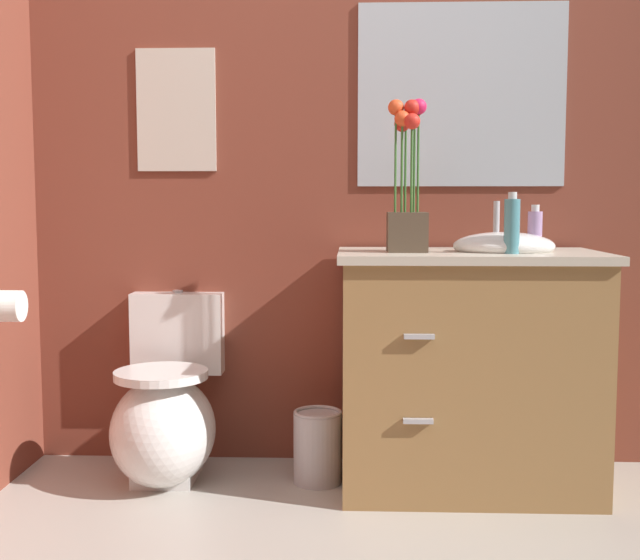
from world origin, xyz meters
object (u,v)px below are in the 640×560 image
object	(u,v)px
toilet_paper_roll	(6,306)
wall_mirror	(461,95)
lotion_bottle	(535,230)
wall_poster	(176,110)
trash_bin	(318,446)
flower_vase	(407,191)
soap_bottle	(512,225)
vanity_cabinet	(469,367)
toilet	(166,416)

from	to	relation	value
toilet_paper_roll	wall_mirror	bearing A→B (deg)	16.01
lotion_bottle	wall_poster	size ratio (longest dim) A/B	0.35
trash_bin	flower_vase	bearing A→B (deg)	-8.08
flower_vase	wall_mirror	bearing A→B (deg)	54.66
soap_bottle	flower_vase	bearing A→B (deg)	166.40
vanity_cabinet	toilet_paper_roll	bearing A→B (deg)	-174.01
toilet	trash_bin	bearing A→B (deg)	-0.70
trash_bin	wall_poster	bearing A→B (deg)	154.17
vanity_cabinet	flower_vase	xyz separation A→B (m)	(-0.23, -0.03, 0.63)
vanity_cabinet	soap_bottle	world-z (taller)	soap_bottle
vanity_cabinet	wall_mirror	distance (m)	1.05
soap_bottle	wall_poster	size ratio (longest dim) A/B	0.44
flower_vase	soap_bottle	world-z (taller)	flower_vase
soap_bottle	trash_bin	world-z (taller)	soap_bottle
lotion_bottle	vanity_cabinet	bearing A→B (deg)	-176.14
lotion_bottle	wall_mirror	world-z (taller)	wall_mirror
toilet	lotion_bottle	bearing A→B (deg)	-0.47
lotion_bottle	trash_bin	world-z (taller)	lotion_bottle
flower_vase	vanity_cabinet	bearing A→B (deg)	6.40
trash_bin	wall_poster	world-z (taller)	wall_poster
vanity_cabinet	trash_bin	distance (m)	0.63
flower_vase	toilet	bearing A→B (deg)	176.63
toilet	trash_bin	world-z (taller)	toilet
toilet	vanity_cabinet	xyz separation A→B (m)	(1.11, -0.03, 0.20)
soap_bottle	toilet_paper_roll	size ratio (longest dim) A/B	1.91
toilet	flower_vase	size ratio (longest dim) A/B	1.29
wall_mirror	wall_poster	bearing A→B (deg)	180.00
toilet	lotion_bottle	xyz separation A→B (m)	(1.34, -0.01, 0.69)
toilet	wall_mirror	xyz separation A→B (m)	(1.11, 0.27, 1.21)
toilet	flower_vase	bearing A→B (deg)	-3.37
soap_bottle	toilet	bearing A→B (deg)	173.67
flower_vase	soap_bottle	xyz separation A→B (m)	(0.35, -0.09, -0.12)
wall_poster	toilet_paper_roll	distance (m)	0.99
toilet_paper_roll	flower_vase	bearing A→B (deg)	5.92
lotion_bottle	toilet_paper_roll	bearing A→B (deg)	-174.27
toilet	wall_poster	size ratio (longest dim) A/B	1.45
soap_bottle	trash_bin	size ratio (longest dim) A/B	0.77
vanity_cabinet	trash_bin	size ratio (longest dim) A/B	3.83
toilet	trash_bin	distance (m)	0.58
lotion_bottle	toilet_paper_roll	size ratio (longest dim) A/B	1.51
wall_poster	flower_vase	bearing A→B (deg)	-19.85
lotion_bottle	wall_mirror	bearing A→B (deg)	129.73
soap_bottle	wall_mirror	size ratio (longest dim) A/B	0.26
flower_vase	trash_bin	distance (m)	0.99
flower_vase	wall_poster	bearing A→B (deg)	160.15
toilet	flower_vase	world-z (taller)	flower_vase
trash_bin	soap_bottle	bearing A→B (deg)	-11.01
vanity_cabinet	toilet	bearing A→B (deg)	178.64
toilet	wall_mirror	bearing A→B (deg)	13.53
lotion_bottle	trash_bin	xyz separation A→B (m)	(-0.78, 0.00, -0.80)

